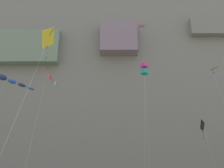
{
  "coord_description": "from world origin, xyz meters",
  "views": [
    {
      "loc": [
        -1.06,
        -7.47,
        1.76
      ],
      "look_at": [
        -1.35,
        26.39,
        16.82
      ],
      "focal_mm": 44.7,
      "sensor_mm": 36.0,
      "label": 1
    }
  ],
  "objects": [
    {
      "name": "cliff_face",
      "position": [
        -0.02,
        63.27,
        31.86
      ],
      "size": [
        180.0,
        31.17,
        63.7
      ],
      "color": "slate",
      "rests_on": "ground"
    },
    {
      "name": "kite_windsock_near_cliff",
      "position": [
        -17.77,
        33.59,
        20.62
      ],
      "size": [
        5.19,
        8.82,
        21.12
      ],
      "color": "navy",
      "rests_on": "ground"
    },
    {
      "name": "kite_delta_upper_mid",
      "position": [
        4.14,
        36.74,
        31.0
      ],
      "size": [
        1.34,
        2.37,
        32.81
      ],
      "color": "pink",
      "rests_on": "ground"
    },
    {
      "name": "kite_diamond_front_field",
      "position": [
        11.91,
        32.41,
        12.41
      ],
      "size": [
        1.99,
        2.66,
        13.73
      ],
      "color": "black",
      "rests_on": "ground"
    },
    {
      "name": "kite_banner_low_left",
      "position": [
        -8.97,
        24.14,
        15.27
      ],
      "size": [
        2.03,
        5.4,
        16.74
      ],
      "color": "black",
      "rests_on": "ground"
    },
    {
      "name": "kite_diamond_mid_right",
      "position": [
        -5.9,
        9.65,
        12.81
      ],
      "size": [
        2.68,
        3.35,
        14.17
      ],
      "color": "yellow",
      "rests_on": "ground"
    },
    {
      "name": "kite_box_far_left",
      "position": [
        3.28,
        28.25,
        20.0
      ],
      "size": [
        1.61,
        2.4,
        20.9
      ],
      "color": "#CC3399",
      "rests_on": "ground"
    },
    {
      "name": "kite_delta_upper_right",
      "position": [
        16.57,
        37.62,
        23.67
      ],
      "size": [
        3.22,
        4.14,
        24.4
      ],
      "color": "#8CCC33",
      "rests_on": "ground"
    }
  ]
}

